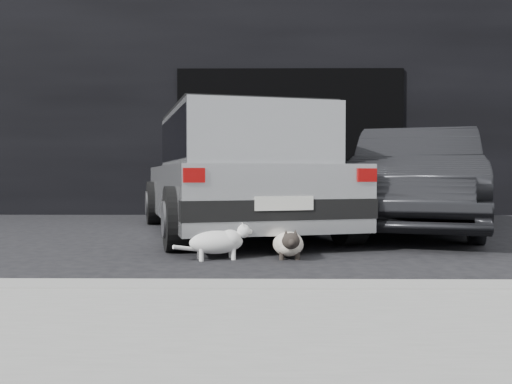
{
  "coord_description": "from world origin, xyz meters",
  "views": [
    {
      "loc": [
        0.51,
        -5.68,
        0.75
      ],
      "look_at": [
        0.45,
        -0.67,
        0.58
      ],
      "focal_mm": 38.0,
      "sensor_mm": 36.0,
      "label": 1
    }
  ],
  "objects_px": {
    "cat_white": "(220,241)",
    "cat_siamese": "(288,244)",
    "silver_hatchback": "(237,167)",
    "second_car": "(418,179)"
  },
  "relations": [
    {
      "from": "cat_white",
      "to": "cat_siamese",
      "type": "bearing_deg",
      "value": 82.95
    },
    {
      "from": "silver_hatchback",
      "to": "cat_white",
      "type": "relative_size",
      "value": 6.57
    },
    {
      "from": "silver_hatchback",
      "to": "cat_white",
      "type": "xyz_separation_m",
      "value": [
        -0.05,
        -2.01,
        -0.67
      ]
    },
    {
      "from": "silver_hatchback",
      "to": "second_car",
      "type": "distance_m",
      "value": 2.35
    },
    {
      "from": "silver_hatchback",
      "to": "cat_white",
      "type": "height_order",
      "value": "silver_hatchback"
    },
    {
      "from": "second_car",
      "to": "cat_white",
      "type": "relative_size",
      "value": 6.02
    },
    {
      "from": "cat_white",
      "to": "silver_hatchback",
      "type": "bearing_deg",
      "value": 163.56
    },
    {
      "from": "silver_hatchback",
      "to": "cat_white",
      "type": "distance_m",
      "value": 2.12
    },
    {
      "from": "silver_hatchback",
      "to": "second_car",
      "type": "xyz_separation_m",
      "value": [
        2.33,
        0.31,
        -0.16
      ]
    },
    {
      "from": "cat_white",
      "to": "second_car",
      "type": "bearing_deg",
      "value": 119.2
    }
  ]
}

